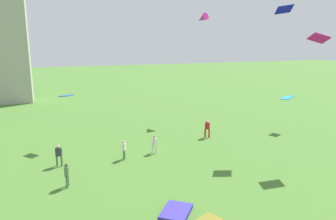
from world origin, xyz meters
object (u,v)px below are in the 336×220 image
Objects in this scene: kite_flying_1 at (287,98)px; kite_flying_4 at (66,96)px; kite_flying_0 at (284,9)px; person_4 at (67,173)px; person_2 at (124,149)px; kite_bundle_0 at (176,212)px; person_3 at (59,154)px; kite_flying_3 at (319,38)px; person_1 at (207,128)px; kite_flying_5 at (202,18)px; person_0 at (154,143)px.

kite_flying_4 is at bearing 146.48° from kite_flying_1.
person_4 is at bearing 22.59° from kite_flying_0.
person_2 reaches higher than kite_bundle_0.
kite_flying_0 is at bearing -153.07° from kite_flying_4.
kite_flying_4 is at bearing 102.48° from person_3.
kite_flying_3 reaches higher than person_3.
person_3 reaches higher than person_2.
person_1 is 15.26m from kite_flying_5.
person_0 is 7.88m from person_3.
person_3 is at bearing 177.48° from kite_flying_3.
person_4 is (0.36, -4.05, -0.02)m from person_3.
person_3 is at bearing 110.60° from person_2.
person_1 is at bearing 139.45° from kite_flying_3.
person_4 is at bearing -60.37° from person_3.
person_0 is at bearing 78.71° from kite_bundle_0.
kite_flying_1 is (23.81, 2.39, 2.58)m from person_3.
kite_bundle_0 is at bearing 46.05° from kite_flying_0.
person_0 is 2.85m from person_2.
kite_flying_0 reaches higher than person_0.
person_3 is 24.07m from kite_flying_1.
kite_flying_1 is at bearing -142.17° from kite_flying_4.
kite_flying_4 reaches higher than kite_flying_1.
kite_flying_3 reaches higher than person_1.
person_3 is 22.86m from kite_flying_0.
kite_flying_3 is 0.82× the size of kite_flying_5.
kite_flying_1 reaches higher than person_4.
person_2 is at bearing 44.41° from person_1.
person_1 is (6.46, 2.51, 0.14)m from person_0.
person_4 reaches higher than person_0.
person_4 is (-4.72, -3.70, 0.05)m from person_2.
kite_flying_0 reaches higher than person_1.
person_0 is 16.31m from kite_flying_1.
kite_bundle_0 is at bearing -172.45° from kite_flying_1.
person_1 is at bearing 55.99° from kite_bundle_0.
kite_flying_1 is at bearing 73.94° from kite_flying_3.
person_4 is 0.93× the size of kite_flying_5.
person_3 is 1.16× the size of kite_flying_3.
person_2 is at bearing 174.61° from kite_flying_3.
kite_flying_0 reaches higher than kite_bundle_0.
person_1 is 15.14m from kite_bundle_0.
kite_bundle_0 is at bearing -149.84° from kite_flying_3.
person_0 is 0.92× the size of kite_flying_0.
kite_flying_5 is 28.05m from kite_bundle_0.
person_3 is at bearing -160.95° from person_4.
person_0 is at bearing 133.39° from person_4.
person_4 is (-13.97, -6.74, -0.07)m from person_1.
person_0 is 6.93m from person_1.
person_4 is 1.02× the size of kite_flying_1.
kite_bundle_0 is (0.80, -9.48, -0.78)m from person_2.
person_1 is at bearing -145.67° from kite_flying_4.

